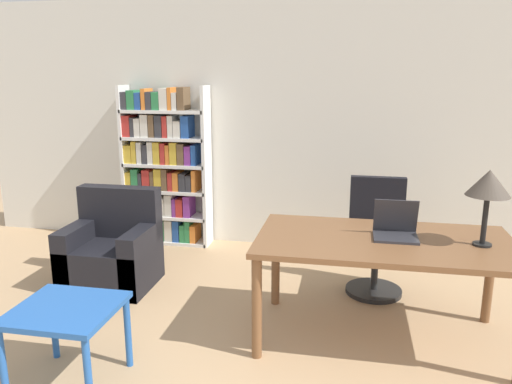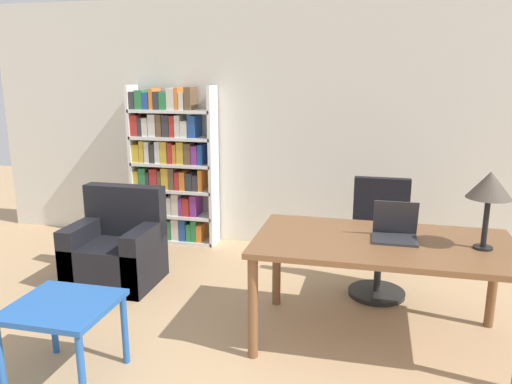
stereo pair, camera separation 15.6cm
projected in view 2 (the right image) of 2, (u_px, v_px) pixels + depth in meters
name	position (u px, v px, depth m)	size (l,w,h in m)	color
wall_back	(330.00, 127.00, 5.32)	(8.00, 0.06, 2.70)	silver
desk	(383.00, 252.00, 3.50)	(1.80, 0.96, 0.77)	brown
laptop	(395.00, 231.00, 3.51)	(0.31, 0.26, 0.27)	#2D2D33
table_lamp	(490.00, 187.00, 3.23)	(0.29, 0.29, 0.52)	black
office_chair	(379.00, 243.00, 4.38)	(0.51, 0.51, 1.01)	black
side_table_blue	(63.00, 315.00, 3.10)	(0.61, 0.58, 0.53)	#2356A3
armchair	(117.00, 252.00, 4.63)	(0.78, 0.65, 0.88)	black
bookshelf	(170.00, 169.00, 5.65)	(0.98, 0.28, 1.78)	white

